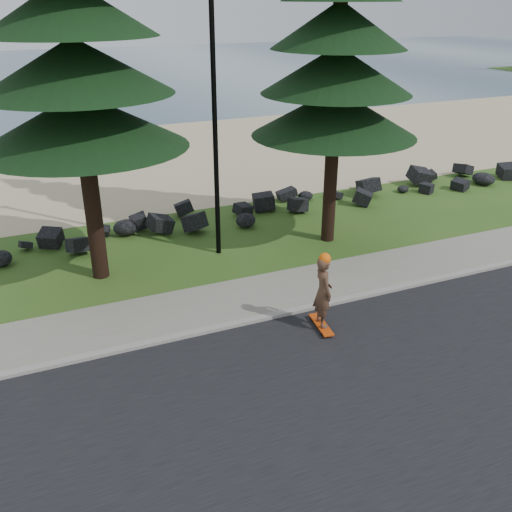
# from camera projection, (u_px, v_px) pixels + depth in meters

# --- Properties ---
(ground) EXTENTS (160.00, 160.00, 0.00)m
(ground) POSITION_uv_depth(u_px,v_px,m) (262.00, 300.00, 14.42)
(ground) COLOR #2D581B
(ground) RESTS_ON ground
(road) EXTENTS (160.00, 7.00, 0.02)m
(road) POSITION_uv_depth(u_px,v_px,m) (358.00, 407.00, 10.65)
(road) COLOR black
(road) RESTS_ON ground
(kerb) EXTENTS (160.00, 0.20, 0.10)m
(kerb) POSITION_uv_depth(u_px,v_px,m) (277.00, 315.00, 13.64)
(kerb) COLOR gray
(kerb) RESTS_ON ground
(sidewalk) EXTENTS (160.00, 2.00, 0.08)m
(sidewalk) POSITION_uv_depth(u_px,v_px,m) (258.00, 295.00, 14.57)
(sidewalk) COLOR slate
(sidewalk) RESTS_ON ground
(beach_sand) EXTENTS (160.00, 15.00, 0.01)m
(beach_sand) POSITION_uv_depth(u_px,v_px,m) (136.00, 161.00, 26.53)
(beach_sand) COLOR #C6B384
(beach_sand) RESTS_ON ground
(ocean) EXTENTS (160.00, 58.00, 0.01)m
(ocean) POSITION_uv_depth(u_px,v_px,m) (57.00, 72.00, 57.03)
(ocean) COLOR #344F64
(ocean) RESTS_ON ground
(seawall_boulders) EXTENTS (60.00, 2.40, 1.10)m
(seawall_boulders) POSITION_uv_depth(u_px,v_px,m) (194.00, 225.00, 19.10)
(seawall_boulders) COLOR black
(seawall_boulders) RESTS_ON ground
(lamp_post) EXTENTS (0.25, 0.14, 8.14)m
(lamp_post) POSITION_uv_depth(u_px,v_px,m) (215.00, 113.00, 15.37)
(lamp_post) COLOR black
(lamp_post) RESTS_ON ground
(skateboarder) EXTENTS (0.48, 1.04, 1.89)m
(skateboarder) POSITION_uv_depth(u_px,v_px,m) (323.00, 292.00, 12.80)
(skateboarder) COLOR #CE410C
(skateboarder) RESTS_ON ground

